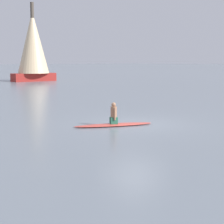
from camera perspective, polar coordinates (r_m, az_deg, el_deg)
The scene contains 4 objects.
ground_plane at distance 16.91m, azimuth 3.33°, elevation -1.76°, with size 400.00×400.00×0.00m, color gray.
surfboard at distance 16.45m, azimuth 0.24°, elevation -1.86°, with size 3.36×0.67×0.09m, color #D84C3F.
person_paddler at distance 16.38m, azimuth 0.24°, elevation -0.31°, with size 0.38×0.37×0.89m.
sailboat_far_left at distance 51.31m, azimuth -11.33°, elevation 9.48°, with size 4.17×5.70×9.79m.
Camera 1 is at (-11.83, 11.77, 2.75)m, focal length 63.41 mm.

